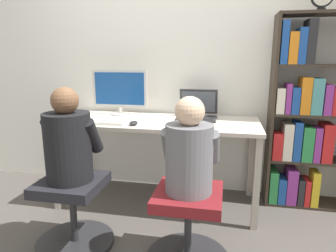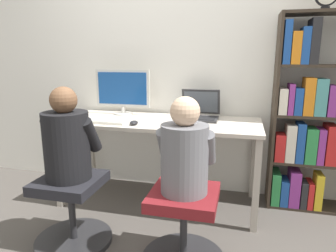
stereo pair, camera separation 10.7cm
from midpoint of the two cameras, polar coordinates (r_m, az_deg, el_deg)
ground_plane at (r=2.61m, az=-2.56°, el=-17.41°), size 14.00×14.00×0.00m
wall_back at (r=2.99m, az=1.41°, el=12.53°), size 10.00×0.05×2.60m
desk at (r=2.66m, az=-0.59°, el=-0.61°), size 1.77×0.69×0.78m
desktop_monitor at (r=2.93m, az=-7.61°, el=6.60°), size 0.55×0.18×0.43m
laptop at (r=2.74m, az=7.04°, el=2.51°), size 0.35×0.36×0.26m
keyboard at (r=2.59m, az=-11.49°, el=0.86°), size 0.44×0.13×0.03m
computer_mouse_by_keyboard at (r=2.47m, az=-5.29°, el=0.61°), size 0.07×0.09×0.04m
office_chair_left at (r=2.31m, az=-16.52°, el=-15.06°), size 0.55×0.55×0.50m
office_chair_right at (r=2.03m, az=4.59°, el=-18.58°), size 0.55×0.55×0.50m
person_at_monitor at (r=2.12m, az=-17.33°, el=-2.61°), size 0.38×0.32×0.63m
person_at_laptop at (r=1.83m, az=4.89°, el=-5.02°), size 0.36×0.30×0.60m
bookshelf at (r=2.83m, az=26.11°, el=0.53°), size 0.73×0.28×1.68m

